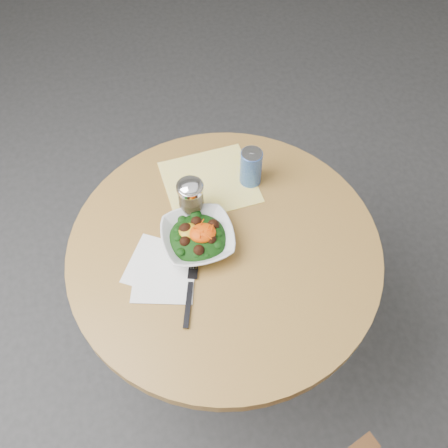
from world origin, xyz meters
name	(u,v)px	position (x,y,z in m)	size (l,w,h in m)	color
ground	(224,343)	(0.00, 0.00, 0.00)	(6.00, 6.00, 0.00)	#2F2F32
table	(224,279)	(0.00, 0.00, 0.55)	(0.90, 0.90, 0.75)	black
cloth_napkin	(210,182)	(0.01, 0.24, 0.75)	(0.27, 0.25, 0.00)	yellow
paper_napkins	(162,271)	(-0.19, -0.04, 0.75)	(0.23, 0.26, 0.00)	white
salad_bowl	(198,237)	(-0.07, 0.03, 0.78)	(0.21, 0.21, 0.08)	silver
fork	(190,289)	(-0.12, -0.12, 0.76)	(0.08, 0.21, 0.00)	black
spice_shaker	(191,198)	(-0.07, 0.14, 0.82)	(0.08, 0.08, 0.14)	silver
beverage_can	(251,167)	(0.13, 0.22, 0.81)	(0.07, 0.07, 0.13)	navy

